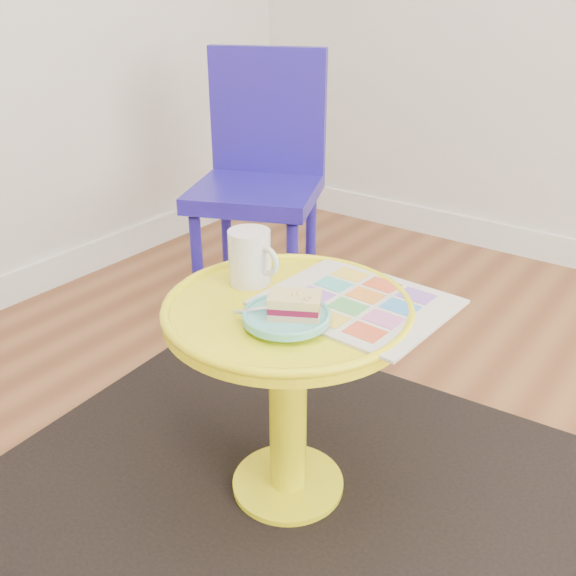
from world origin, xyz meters
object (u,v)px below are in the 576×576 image
Objects in this scene: side_table at (288,363)px; plate at (286,317)px; newspaper at (357,302)px; mug at (250,256)px; chair at (261,170)px.

plate is at bearing -55.91° from side_table.
plate reaches higher than newspaper.
newspaper is 0.17m from plate.
side_table is 0.24m from mug.
chair reaches higher than side_table.
chair is at bearing 132.84° from mug.
newspaper is at bearing 40.28° from side_table.
chair is 6.81× the size of mug.
side_table is at bearing -12.03° from mug.
side_table is 0.92m from chair.
mug reaches higher than newspaper.
newspaper reaches higher than side_table.
side_table is at bearing 124.09° from plate.
chair is (-0.61, 0.68, 0.16)m from side_table.
side_table is at bearing -71.89° from chair.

